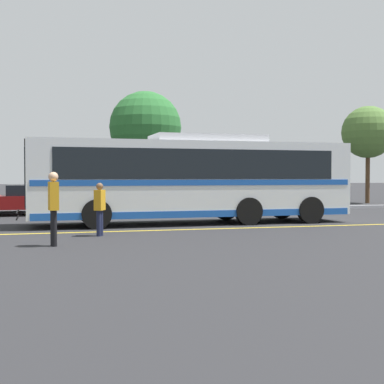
{
  "coord_description": "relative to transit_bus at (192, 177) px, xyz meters",
  "views": [
    {
      "loc": [
        -6.52,
        -19.59,
        1.76
      ],
      "look_at": [
        -1.34,
        -0.34,
        1.18
      ],
      "focal_mm": 50.0,
      "sensor_mm": 36.0,
      "label": 1
    }
  ],
  "objects": [
    {
      "name": "pedestrian_1",
      "position": [
        -3.74,
        -3.36,
        -0.84
      ],
      "size": [
        0.38,
        0.47,
        1.57
      ],
      "rotation": [
        0.0,
        0.0,
        1.14
      ],
      "color": "#191E38",
      "rests_on": "ground_plane"
    },
    {
      "name": "curb_strip",
      "position": [
        -0.01,
        6.97,
        -1.65
      ],
      "size": [
        39.83,
        0.36,
        0.15
      ],
      "primitive_type": "cube",
      "color": "#99999E",
      "rests_on": "ground_plane"
    },
    {
      "name": "transit_bus",
      "position": [
        0.0,
        0.0,
        0.0
      ],
      "size": [
        12.19,
        2.9,
        3.29
      ],
      "rotation": [
        0.0,
        0.0,
        1.59
      ],
      "color": "silver",
      "rests_on": "ground_plane"
    },
    {
      "name": "pedestrian_0",
      "position": [
        -5.08,
        -5.37,
        -0.64
      ],
      "size": [
        0.27,
        0.44,
        1.87
      ],
      "rotation": [
        0.0,
        0.0,
        4.84
      ],
      "color": "black",
      "rests_on": "ground_plane"
    },
    {
      "name": "tree_2",
      "position": [
        15.12,
        11.68,
        2.93
      ],
      "size": [
        3.42,
        3.42,
        6.38
      ],
      "color": "#513823",
      "rests_on": "ground_plane"
    },
    {
      "name": "ground_plane",
      "position": [
        1.32,
        0.34,
        -1.72
      ],
      "size": [
        220.0,
        220.0,
        0.0
      ],
      "primitive_type": "plane",
      "color": "#262628"
    },
    {
      "name": "lane_strip_0",
      "position": [
        -0.01,
        -2.2,
        -1.72
      ],
      "size": [
        31.83,
        0.2,
        0.01
      ],
      "primitive_type": "cube",
      "rotation": [
        0.0,
        0.0,
        1.57
      ],
      "color": "gold",
      "rests_on": "ground_plane"
    },
    {
      "name": "parked_car_1",
      "position": [
        -6.1,
        6.07,
        -1.02
      ],
      "size": [
        4.86,
        2.07,
        1.37
      ],
      "rotation": [
        0.0,
        0.0,
        1.6
      ],
      "color": "maroon",
      "rests_on": "ground_plane"
    },
    {
      "name": "tree_0",
      "position": [
        0.24,
        11.33,
        2.86
      ],
      "size": [
        4.15,
        4.15,
        6.67
      ],
      "color": "#513823",
      "rests_on": "ground_plane"
    }
  ]
}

